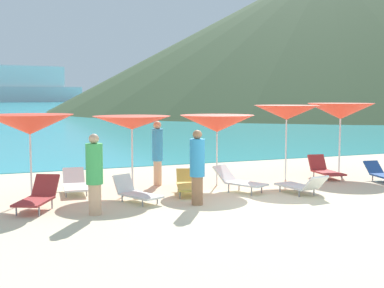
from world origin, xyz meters
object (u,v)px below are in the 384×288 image
at_px(lounge_chair_3, 75,184).
at_px(lounge_chair_5, 325,170).
at_px(lounge_chair_7, 239,180).
at_px(cruise_ship, 9,86).
at_px(umbrella_3, 287,113).
at_px(umbrella_4, 341,111).
at_px(umbrella_1, 132,123).
at_px(lounge_chair_6, 187,184).
at_px(lounge_chair_1, 136,192).
at_px(lounge_chair_0, 383,174).
at_px(lounge_chair_4, 38,196).
at_px(umbrella_2, 217,124).
at_px(beachgoer_0, 94,172).
at_px(beachgoer_1, 197,166).
at_px(beachgoer_2, 157,151).
at_px(lounge_chair_2, 302,185).
at_px(umbrella_0, 30,125).

xyz_separation_m(lounge_chair_3, lounge_chair_5, (7.93, -0.46, 0.02)).
xyz_separation_m(lounge_chair_7, cruise_ship, (2.31, 233.75, 7.03)).
height_order(umbrella_3, umbrella_4, umbrella_4).
distance_m(umbrella_1, lounge_chair_6, 2.27).
height_order(umbrella_4, lounge_chair_1, umbrella_4).
bearing_deg(lounge_chair_1, lounge_chair_6, -5.37).
xyz_separation_m(umbrella_3, lounge_chair_6, (-3.72, -0.95, -1.86)).
relative_size(umbrella_1, lounge_chair_0, 1.38).
bearing_deg(lounge_chair_4, umbrella_2, 42.37).
relative_size(lounge_chair_3, beachgoer_0, 0.92).
distance_m(umbrella_2, beachgoer_1, 2.91).
relative_size(lounge_chair_0, beachgoer_2, 0.85).
height_order(lounge_chair_0, lounge_chair_5, lounge_chair_5).
relative_size(umbrella_4, lounge_chair_0, 1.48).
relative_size(umbrella_2, beachgoer_2, 1.25).
xyz_separation_m(lounge_chair_4, lounge_chair_6, (3.93, 0.55, -0.06)).
bearing_deg(beachgoer_0, umbrella_1, -106.57).
xyz_separation_m(lounge_chair_4, beachgoer_1, (3.65, -0.85, 0.63)).
xyz_separation_m(lounge_chair_4, beachgoer_0, (1.14, -0.96, 0.62)).
bearing_deg(lounge_chair_7, umbrella_2, 69.26).
relative_size(lounge_chair_4, cruise_ship, 0.02).
bearing_deg(cruise_ship, beachgoer_0, -99.53).
xyz_separation_m(lounge_chair_3, cruise_ship, (6.54, 232.16, 7.10)).
bearing_deg(lounge_chair_5, beachgoer_0, -157.35).
xyz_separation_m(lounge_chair_3, beachgoer_0, (0.01, -2.80, 0.70)).
height_order(umbrella_4, lounge_chair_4, umbrella_4).
xyz_separation_m(lounge_chair_6, beachgoer_1, (-0.27, -1.40, 0.69)).
distance_m(lounge_chair_2, beachgoer_2, 4.30).
bearing_deg(umbrella_3, umbrella_0, -177.59).
bearing_deg(lounge_chair_4, lounge_chair_5, 35.74).
height_order(umbrella_4, beachgoer_0, umbrella_4).
height_order(lounge_chair_1, lounge_chair_3, lounge_chair_1).
relative_size(umbrella_2, umbrella_4, 0.99).
height_order(umbrella_0, umbrella_3, umbrella_3).
relative_size(umbrella_3, lounge_chair_3, 1.41).
height_order(lounge_chair_0, beachgoer_1, beachgoer_1).
distance_m(umbrella_4, lounge_chair_7, 5.37).
bearing_deg(lounge_chair_0, beachgoer_0, -163.72).
bearing_deg(lounge_chair_7, lounge_chair_5, -10.38).
bearing_deg(umbrella_4, lounge_chair_6, -166.74).
distance_m(lounge_chair_0, lounge_chair_6, 6.33).
distance_m(umbrella_1, lounge_chair_2, 4.92).
bearing_deg(lounge_chair_5, beachgoer_2, 178.54).
bearing_deg(beachgoer_0, lounge_chair_3, -74.55).
distance_m(lounge_chair_0, beachgoer_1, 6.69).
relative_size(lounge_chair_1, beachgoer_1, 0.81).
bearing_deg(umbrella_2, umbrella_1, 178.40).
bearing_deg(lounge_chair_5, umbrella_0, -172.49).
height_order(umbrella_2, lounge_chair_2, umbrella_2).
distance_m(umbrella_4, beachgoer_0, 9.52).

